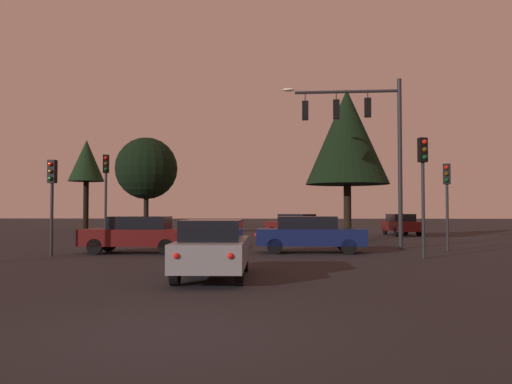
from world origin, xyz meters
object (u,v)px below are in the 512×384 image
Objects in this scene: car_nearside_lane at (213,247)px; traffic_light_median at (106,182)px; traffic_light_far_side at (447,189)px; tree_behind_sign at (347,137)px; car_crossing_right at (310,234)px; car_parked_lot at (401,224)px; car_crossing_left at (137,234)px; car_far_lane at (295,225)px; tree_center_horizon at (146,169)px; traffic_signal_mast_arm at (365,131)px; traffic_light_corner_left at (423,173)px; tree_left_far at (86,162)px; traffic_light_corner_right at (52,187)px.

traffic_light_median is at bearing 119.86° from car_nearside_lane.
traffic_light_far_side is 0.44× the size of tree_behind_sign.
car_crossing_right is 17.54m from car_parked_lot.
car_crossing_left and car_far_lane have the same top height.
tree_center_horizon reaches higher than car_far_lane.
traffic_signal_mast_arm is 1.73× the size of car_crossing_right.
tree_center_horizon is (-13.58, 7.61, -1.16)m from tree_behind_sign.
tree_behind_sign is at bearing 97.20° from traffic_light_corner_left.
car_crossing_left is 0.63× the size of tree_center_horizon.
traffic_signal_mast_arm is 12.89m from car_far_lane.
car_crossing_left is 26.59m from tree_left_far.
tree_left_far reaches higher than car_crossing_left.
traffic_light_corner_left is 0.56× the size of tree_left_far.
traffic_light_far_side is 0.87× the size of car_parked_lot.
traffic_light_median reaches higher than car_crossing_left.
traffic_light_far_side is at bearing 46.61° from car_nearside_lane.
car_crossing_right is at bearing 70.21° from car_nearside_lane.
car_crossing_left is (-11.15, 2.09, -2.34)m from traffic_light_corner_left.
traffic_light_far_side is 32.79m from tree_left_far.
car_crossing_left is at bearing -176.14° from car_crossing_right.
traffic_light_corner_left is 1.19× the size of traffic_light_corner_right.
traffic_light_corner_right reaches higher than car_crossing_right.
tree_left_far reaches higher than traffic_light_corner_left.
traffic_light_median is 21.44m from tree_left_far.
car_nearside_lane is 26.37m from car_parked_lot.
car_nearside_lane is 0.52× the size of tree_behind_sign.
traffic_signal_mast_arm is 6.07m from car_crossing_right.
traffic_light_corner_left is at bearing -76.64° from traffic_signal_mast_arm.
car_far_lane is 0.48× the size of tree_behind_sign.
car_crossing_left is 21.91m from car_parked_lot.
car_crossing_left is (2.91, 1.63, -1.86)m from traffic_light_corner_right.
traffic_light_median is (-12.61, 0.93, -2.30)m from traffic_signal_mast_arm.
tree_behind_sign is at bearing -35.71° from tree_left_far.
tree_behind_sign is (12.48, 4.67, 2.79)m from traffic_light_median.
car_parked_lot is (17.47, 18.01, -1.86)m from traffic_light_corner_right.
traffic_light_far_side is (2.06, 3.83, -0.42)m from traffic_light_corner_left.
car_crossing_right is (-2.76, -2.67, -4.71)m from traffic_signal_mast_arm.
traffic_light_corner_left is 0.98× the size of car_nearside_lane.
car_parked_lot is at bearing 70.65° from traffic_signal_mast_arm.
car_nearside_lane and car_crossing_right have the same top height.
traffic_light_corner_right is at bearing -159.56° from traffic_signal_mast_arm.
car_far_lane is 0.53× the size of tree_left_far.
car_parked_lot is (3.40, 18.48, -2.34)m from traffic_light_corner_left.
tree_left_far is at bearing 144.29° from tree_behind_sign.
traffic_light_corner_right is 0.47× the size of tree_left_far.
car_parked_lot is 0.55× the size of tree_left_far.
tree_left_far is at bearing 114.87° from car_crossing_left.
traffic_light_median is 0.57× the size of tree_left_far.
car_far_lane is at bearing 58.87° from traffic_light_corner_right.
car_crossing_left is at bearing -172.51° from traffic_light_far_side.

